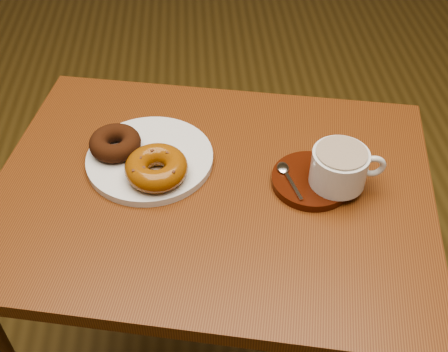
{
  "coord_description": "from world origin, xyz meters",
  "views": [
    {
      "loc": [
        -0.12,
        -0.68,
        1.36
      ],
      "look_at": [
        -0.08,
        -0.01,
        0.71
      ],
      "focal_mm": 45.0,
      "sensor_mm": 36.0,
      "label": 1
    }
  ],
  "objects": [
    {
      "name": "donut_plate",
      "position": [
        -0.2,
        0.05,
        0.7
      ],
      "size": [
        0.26,
        0.26,
        0.01
      ],
      "primitive_type": "cylinder",
      "rotation": [
        0.0,
        0.0,
        0.19
      ],
      "color": "silver",
      "rests_on": "cafe_table"
    },
    {
      "name": "donut_cinnamon",
      "position": [
        -0.26,
        0.07,
        0.72
      ],
      "size": [
        0.12,
        0.12,
        0.03
      ],
      "primitive_type": "torus",
      "rotation": [
        0.0,
        0.0,
        -0.55
      ],
      "color": "#38190B",
      "rests_on": "donut_plate"
    },
    {
      "name": "donut_caramel",
      "position": [
        -0.19,
        -0.0,
        0.73
      ],
      "size": [
        0.12,
        0.12,
        0.04
      ],
      "rotation": [
        0.0,
        0.0,
        -0.17
      ],
      "color": "#894B0F",
      "rests_on": "donut_plate"
    },
    {
      "name": "coffee_cup",
      "position": [
        0.11,
        -0.03,
        0.74
      ],
      "size": [
        0.12,
        0.09,
        0.07
      ],
      "rotation": [
        0.0,
        0.0,
        -0.06
      ],
      "color": "silver",
      "rests_on": "saucer"
    },
    {
      "name": "saucer",
      "position": [
        0.07,
        -0.02,
        0.7
      ],
      "size": [
        0.17,
        0.17,
        0.01
      ],
      "primitive_type": "cylinder",
      "rotation": [
        0.0,
        0.0,
        -0.37
      ],
      "color": "#391307",
      "rests_on": "cafe_table"
    },
    {
      "name": "teaspoon",
      "position": [
        0.03,
        -0.01,
        0.71
      ],
      "size": [
        0.03,
        0.09,
        0.01
      ],
      "rotation": [
        0.0,
        0.0,
        0.25
      ],
      "color": "silver",
      "rests_on": "saucer"
    },
    {
      "name": "cafe_table",
      "position": [
        -0.1,
        -0.01,
        0.58
      ],
      "size": [
        0.83,
        0.69,
        0.69
      ],
      "rotation": [
        0.0,
        0.0,
        -0.2
      ],
      "color": "brown",
      "rests_on": "ground"
    }
  ]
}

